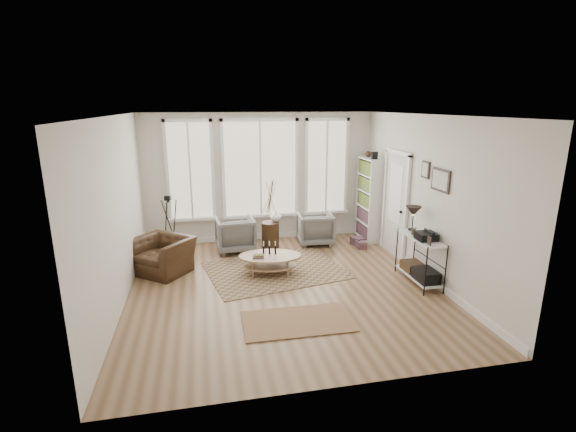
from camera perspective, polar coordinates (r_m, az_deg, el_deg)
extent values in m
plane|color=#8A6948|center=(7.36, -0.59, -9.59)|extent=(5.50, 5.50, 0.00)
plane|color=white|center=(6.69, -0.66, 13.62)|extent=(5.50, 5.50, 0.00)
cube|color=silver|center=(9.54, -3.80, 5.26)|extent=(5.20, 0.04, 2.90)
cube|color=silver|center=(4.34, 6.41, -6.96)|extent=(5.20, 0.04, 2.90)
cube|color=silver|center=(6.89, -22.36, 0.32)|extent=(0.04, 5.50, 2.90)
cube|color=silver|center=(7.79, 18.51, 2.29)|extent=(0.04, 5.50, 2.90)
cube|color=white|center=(9.86, -3.65, -2.73)|extent=(5.10, 0.04, 0.12)
cube|color=white|center=(8.19, 17.60, -7.24)|extent=(0.03, 5.40, 0.12)
cube|color=tan|center=(9.49, -3.81, 6.43)|extent=(1.60, 0.03, 2.10)
cube|color=tan|center=(9.41, -13.25, 5.99)|extent=(0.90, 0.03, 2.10)
cube|color=tan|center=(9.82, 5.25, 6.69)|extent=(0.90, 0.03, 2.10)
cube|color=white|center=(9.47, -3.79, 6.41)|extent=(1.74, 0.06, 2.24)
cube|color=white|center=(9.39, -13.25, 5.97)|extent=(1.04, 0.06, 2.24)
cube|color=white|center=(9.80, 5.28, 6.67)|extent=(1.04, 0.06, 2.24)
cube|color=white|center=(9.67, -3.66, 0.06)|extent=(4.10, 0.12, 0.06)
cube|color=silver|center=(8.86, 14.49, 1.40)|extent=(0.04, 0.88, 2.10)
cube|color=white|center=(8.79, 14.48, 2.98)|extent=(0.01, 0.55, 1.20)
cube|color=white|center=(8.43, 15.84, 0.62)|extent=(0.06, 0.08, 2.18)
cube|color=white|center=(9.28, 13.10, 2.10)|extent=(0.06, 0.08, 2.18)
cube|color=white|center=(8.67, 14.87, 8.41)|extent=(0.06, 1.06, 0.08)
sphere|color=black|center=(8.56, 15.15, 0.55)|extent=(0.06, 0.06, 0.06)
cube|color=white|center=(9.40, 11.90, 1.71)|extent=(0.30, 0.03, 1.90)
cube|color=white|center=(10.14, 10.08, 2.77)|extent=(0.30, 0.03, 1.90)
cube|color=white|center=(9.83, 11.77, 2.29)|extent=(0.02, 0.85, 1.90)
cube|color=white|center=(9.77, 10.96, 2.26)|extent=(0.30, 0.81, 1.90)
cube|color=brown|center=(9.77, 10.96, 2.26)|extent=(0.24, 0.75, 1.76)
cube|color=black|center=(9.42, 11.73, 8.11)|extent=(0.12, 0.10, 0.16)
sphere|color=#382314|center=(9.74, 10.92, 8.32)|extent=(0.14, 0.14, 0.14)
cube|color=white|center=(7.83, 17.38, -7.79)|extent=(0.37, 1.07, 0.03)
cube|color=white|center=(7.59, 17.79, -2.91)|extent=(0.37, 1.07, 0.02)
cylinder|color=black|center=(7.21, 18.32, -7.26)|extent=(0.02, 0.02, 0.85)
cylinder|color=black|center=(7.39, 20.76, -6.93)|extent=(0.02, 0.02, 0.85)
cylinder|color=black|center=(8.08, 14.63, -4.55)|extent=(0.02, 0.02, 0.85)
cylinder|color=black|center=(8.24, 16.88, -4.33)|extent=(0.02, 0.02, 0.85)
cylinder|color=black|center=(7.87, 16.59, -1.77)|extent=(0.14, 0.14, 0.02)
cylinder|color=black|center=(7.83, 16.67, -0.79)|extent=(0.02, 0.02, 0.30)
cone|color=black|center=(7.78, 16.78, 0.63)|extent=(0.28, 0.28, 0.18)
cube|color=black|center=(7.45, 18.39, -2.63)|extent=(0.32, 0.30, 0.13)
cube|color=black|center=(7.59, 18.35, -7.71)|extent=(0.32, 0.45, 0.20)
cube|color=#382314|center=(7.97, 16.67, -6.61)|extent=(0.32, 0.40, 0.16)
cube|color=black|center=(7.17, 18.76, -3.24)|extent=(0.02, 0.10, 0.14)
cube|color=black|center=(7.62, 16.75, -2.09)|extent=(0.02, 0.10, 0.12)
cube|color=black|center=(7.37, 20.16, 4.63)|extent=(0.03, 0.52, 0.38)
cube|color=silver|center=(7.37, 20.06, 4.62)|extent=(0.01, 0.44, 0.30)
cube|color=black|center=(7.78, 18.32, 6.04)|extent=(0.03, 0.24, 0.30)
cube|color=silver|center=(7.77, 18.22, 6.04)|extent=(0.01, 0.18, 0.24)
cube|color=brown|center=(8.02, -1.74, -7.40)|extent=(2.79, 2.30, 0.01)
cube|color=brown|center=(6.26, 1.31, -14.15)|extent=(1.60, 0.90, 0.01)
ellipsoid|color=tan|center=(7.82, -2.47, -6.75)|extent=(1.06, 0.74, 0.03)
ellipsoid|color=tan|center=(7.76, -2.49, -5.49)|extent=(1.23, 0.87, 0.04)
cylinder|color=tan|center=(7.61, -4.65, -7.41)|extent=(0.03, 0.03, 0.33)
cylinder|color=tan|center=(7.71, 0.11, -7.07)|extent=(0.03, 0.03, 0.33)
cylinder|color=tan|center=(7.95, -4.98, -6.42)|extent=(0.03, 0.03, 0.33)
cylinder|color=tan|center=(8.04, -0.42, -6.11)|extent=(0.03, 0.03, 0.33)
cylinder|color=black|center=(7.75, -3.36, -4.74)|extent=(0.03, 0.03, 0.16)
cylinder|color=black|center=(7.76, -2.55, -4.68)|extent=(0.03, 0.03, 0.16)
cylinder|color=black|center=(7.78, -1.75, -4.63)|extent=(0.03, 0.03, 0.16)
cube|color=#264B28|center=(7.63, -4.03, -5.49)|extent=(0.20, 0.15, 0.05)
imported|color=slate|center=(9.03, -7.23, -2.46)|extent=(0.84, 0.86, 0.74)
imported|color=slate|center=(9.42, 3.72, -1.70)|extent=(0.82, 0.84, 0.71)
cylinder|color=#382314|center=(9.17, -2.43, -2.60)|extent=(0.38, 0.38, 0.58)
imported|color=silver|center=(9.13, -1.69, 0.02)|extent=(0.29, 0.29, 0.25)
imported|color=#382314|center=(8.19, -16.81, -5.14)|extent=(1.35, 1.33, 0.66)
cylinder|color=black|center=(8.84, -16.09, 1.97)|extent=(0.05, 0.05, 0.05)
cube|color=black|center=(8.83, -16.12, 2.36)|extent=(0.15, 0.13, 0.09)
cylinder|color=black|center=(8.76, -16.15, 2.26)|extent=(0.05, 0.07, 0.05)
cube|color=brown|center=(9.50, 9.50, -3.42)|extent=(0.31, 0.34, 0.18)
cube|color=brown|center=(9.32, 9.96, -3.88)|extent=(0.20, 0.25, 0.16)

